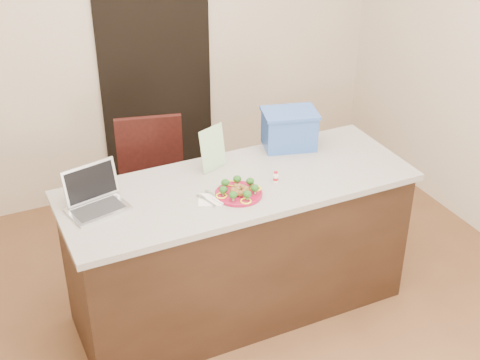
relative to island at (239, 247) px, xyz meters
name	(u,v)px	position (x,y,z in m)	size (l,w,h in m)	color
ground	(256,330)	(0.00, -0.25, -0.46)	(4.00, 4.00, 0.00)	brown
room_shell	(260,83)	(0.00, -0.25, 1.16)	(4.00, 4.00, 4.00)	white
doorway	(156,70)	(0.10, 1.73, 0.54)	(0.90, 0.02, 2.00)	black
island	(239,247)	(0.00, 0.00, 0.00)	(2.06, 0.76, 0.92)	black
plate	(239,193)	(-0.06, -0.12, 0.47)	(0.26, 0.26, 0.02)	maroon
meatballs	(239,190)	(-0.06, -0.13, 0.49)	(0.11, 0.11, 0.04)	brown
broccoli	(239,187)	(-0.06, -0.12, 0.51)	(0.22, 0.22, 0.04)	#154412
pepper_rings	(239,192)	(-0.06, -0.12, 0.48)	(0.27, 0.27, 0.01)	yellow
napkin	(210,200)	(-0.22, -0.11, 0.46)	(0.13, 0.13, 0.01)	silver
fork	(206,199)	(-0.24, -0.10, 0.47)	(0.04, 0.16, 0.00)	#B5B4B9
knife	(216,199)	(-0.19, -0.12, 0.47)	(0.04, 0.18, 0.01)	silver
yogurt_bottle	(276,178)	(0.20, -0.08, 0.48)	(0.03, 0.03, 0.07)	white
laptop	(94,196)	(-0.81, 0.11, 0.52)	(0.35, 0.31, 0.22)	silver
leaflet	(213,148)	(-0.07, 0.22, 0.59)	(0.19, 0.00, 0.27)	white
blue_box	(289,129)	(0.48, 0.28, 0.58)	(0.39, 0.32, 0.24)	#2F55AB
chair	(157,182)	(-0.25, 0.79, 0.11)	(0.54, 0.55, 1.01)	#35120F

